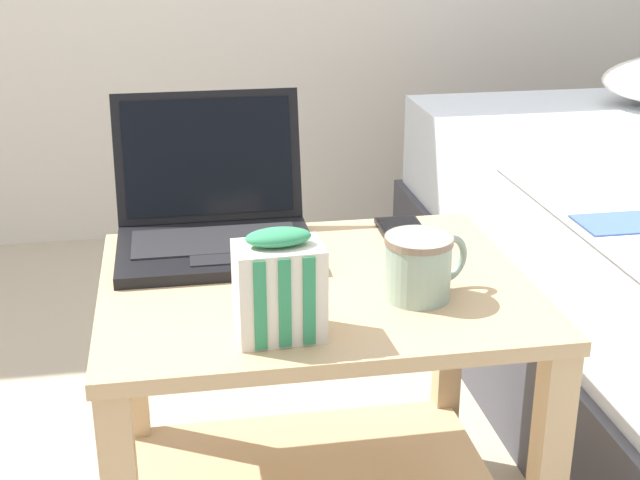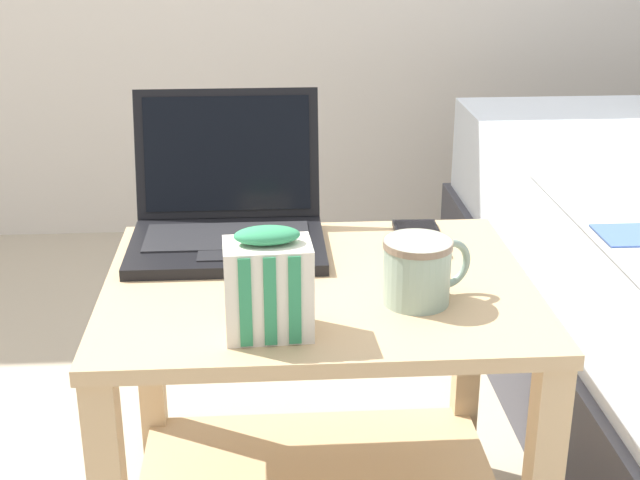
{
  "view_description": "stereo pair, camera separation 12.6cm",
  "coord_description": "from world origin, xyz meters",
  "px_view_note": "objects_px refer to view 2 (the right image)",
  "views": [
    {
      "loc": [
        -0.2,
        -1.2,
        1.05
      ],
      "look_at": [
        0.0,
        -0.04,
        0.59
      ],
      "focal_mm": 50.0,
      "sensor_mm": 36.0,
      "label": 1
    },
    {
      "loc": [
        -0.08,
        -1.21,
        1.05
      ],
      "look_at": [
        0.0,
        -0.04,
        0.59
      ],
      "focal_mm": 50.0,
      "sensor_mm": 36.0,
      "label": 2
    }
  ],
  "objects_px": {
    "laptop": "(227,214)",
    "cell_phone": "(420,238)",
    "mug_front_left": "(419,268)",
    "snack_bag": "(268,285)"
  },
  "relations": [
    {
      "from": "laptop",
      "to": "cell_phone",
      "type": "distance_m",
      "value": 0.32
    },
    {
      "from": "laptop",
      "to": "cell_phone",
      "type": "relative_size",
      "value": 1.93
    },
    {
      "from": "mug_front_left",
      "to": "cell_phone",
      "type": "xyz_separation_m",
      "value": [
        0.04,
        0.24,
        -0.05
      ]
    },
    {
      "from": "laptop",
      "to": "snack_bag",
      "type": "height_order",
      "value": "laptop"
    },
    {
      "from": "laptop",
      "to": "mug_front_left",
      "type": "height_order",
      "value": "laptop"
    },
    {
      "from": "snack_bag",
      "to": "cell_phone",
      "type": "distance_m",
      "value": 0.41
    },
    {
      "from": "snack_bag",
      "to": "cell_phone",
      "type": "xyz_separation_m",
      "value": [
        0.25,
        0.32,
        -0.06
      ]
    },
    {
      "from": "snack_bag",
      "to": "cell_phone",
      "type": "height_order",
      "value": "snack_bag"
    },
    {
      "from": "laptop",
      "to": "mug_front_left",
      "type": "bearing_deg",
      "value": -42.82
    },
    {
      "from": "laptop",
      "to": "cell_phone",
      "type": "bearing_deg",
      "value": -3.33
    }
  ]
}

